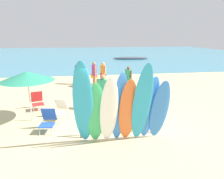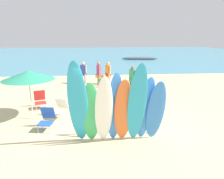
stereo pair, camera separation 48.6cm
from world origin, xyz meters
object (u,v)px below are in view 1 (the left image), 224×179
at_px(surfboard_teal_0, 83,105).
at_px(distant_boat, 131,58).
at_px(beachgoer_midbeach, 128,77).
at_px(surfboard_teal_5, 142,105).
at_px(surfboard_rack, 120,120).
at_px(surfboard_blue_7, 159,111).
at_px(beachgoer_near_rack, 94,73).
at_px(beach_chair_striped, 60,109).
at_px(beachgoer_by_water, 103,72).
at_px(beach_chair_blue, 48,119).
at_px(beachgoer_strolling, 103,90).
at_px(beach_umbrella, 27,76).
at_px(beach_chair_red, 37,100).
at_px(surfboard_blue_6, 149,109).
at_px(surfboard_blue_3, 119,108).
at_px(surfboard_green_1, 96,114).
at_px(surfboard_orange_4, 128,111).
at_px(surfboard_white_2, 109,111).
at_px(beachgoer_photographing, 78,72).

relative_size(surfboard_teal_0, distant_boat, 0.57).
height_order(beachgoer_midbeach, distant_boat, beachgoer_midbeach).
distance_m(surfboard_teal_0, surfboard_teal_5, 1.71).
xyz_separation_m(surfboard_rack, surfboard_blue_7, (1.13, -0.60, 0.49)).
height_order(beachgoer_near_rack, beach_chair_striped, beachgoer_near_rack).
bearing_deg(beachgoer_by_water, beach_chair_blue, 131.82).
relative_size(surfboard_teal_5, surfboard_blue_7, 1.29).
xyz_separation_m(surfboard_teal_0, surfboard_teal_5, (1.71, -0.13, -0.03)).
bearing_deg(beachgoer_strolling, beachgoer_near_rack, 124.59).
xyz_separation_m(surfboard_blue_7, beach_umbrella, (-4.37, 2.28, 0.77)).
relative_size(beach_chair_striped, beach_umbrella, 0.43).
bearing_deg(beachgoer_near_rack, beachgoer_by_water, 123.45).
bearing_deg(beachgoer_strolling, beach_chair_striped, -126.14).
bearing_deg(beachgoer_strolling, beach_umbrella, -131.27).
xyz_separation_m(surfboard_blue_7, beach_chair_red, (-4.40, 3.65, -0.62)).
bearing_deg(surfboard_blue_7, beachgoer_midbeach, 87.62).
distance_m(surfboard_blue_6, surfboard_blue_7, 0.31).
distance_m(surfboard_blue_3, surfboard_teal_5, 0.68).
bearing_deg(beach_chair_striped, distant_boat, 88.61).
bearing_deg(surfboard_rack, beach_chair_red, 136.91).
height_order(surfboard_green_1, beachgoer_strolling, surfboard_green_1).
relative_size(surfboard_orange_4, beach_chair_blue, 2.79).
relative_size(surfboard_white_2, distant_boat, 0.48).
distance_m(surfboard_teal_5, distant_boat, 23.23).
bearing_deg(surfboard_blue_7, surfboard_blue_3, 179.29).
xyz_separation_m(surfboard_orange_4, beachgoer_by_water, (0.09, 8.07, -0.19)).
xyz_separation_m(surfboard_white_2, surfboard_teal_5, (0.96, -0.10, 0.18)).
bearing_deg(surfboard_orange_4, surfboard_green_1, 178.39).
height_order(beachgoer_by_water, beachgoer_photographing, beachgoer_by_water).
height_order(surfboard_rack, surfboard_green_1, surfboard_green_1).
bearing_deg(beachgoer_midbeach, surfboard_blue_3, -44.82).
relative_size(surfboard_blue_6, beach_umbrella, 1.15).
distance_m(surfboard_blue_6, beachgoer_by_water, 8.03).
bearing_deg(distant_boat, beachgoer_photographing, -116.61).
relative_size(beachgoer_by_water, beach_chair_red, 1.88).
xyz_separation_m(beachgoer_by_water, beachgoer_strolling, (-0.53, -4.96, 0.06)).
relative_size(surfboard_green_1, beachgoer_strolling, 1.30).
xyz_separation_m(beachgoer_near_rack, beach_chair_blue, (-2.02, -6.12, -0.52)).
height_order(beachgoer_midbeach, beach_chair_striped, beachgoer_midbeach).
xyz_separation_m(surfboard_teal_0, beachgoer_photographing, (-0.26, 8.38, -0.47)).
relative_size(surfboard_blue_3, beach_chair_red, 2.94).
relative_size(surfboard_teal_0, surfboard_white_2, 1.18).
distance_m(surfboard_rack, beachgoer_strolling, 2.56).
height_order(surfboard_teal_0, beach_chair_striped, surfboard_teal_0).
height_order(beachgoer_by_water, distant_boat, beachgoer_by_water).
bearing_deg(beachgoer_midbeach, beach_umbrella, -80.00).
bearing_deg(beachgoer_photographing, beachgoer_near_rack, 1.49).
bearing_deg(beachgoer_photographing, surfboard_blue_6, -31.64).
height_order(beachgoer_photographing, distant_boat, beachgoer_photographing).
bearing_deg(surfboard_blue_3, surfboard_blue_6, -3.06).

